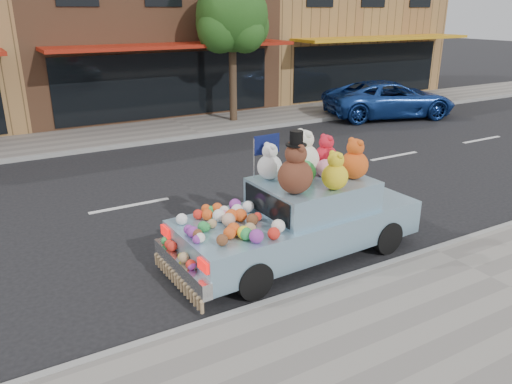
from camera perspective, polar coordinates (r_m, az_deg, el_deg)
ground at (r=12.99m, az=2.89°, el=1.67°), size 120.00×120.00×0.00m
near_sidewalk at (r=8.73m, az=26.99°, el=-9.92°), size 60.00×3.00×0.12m
far_sidewalk at (r=18.57m, az=-8.10°, el=7.35°), size 60.00×3.00×0.12m
near_kerb at (r=9.48m, az=19.55°, el=-6.37°), size 60.00×0.12×0.13m
far_kerb at (r=17.22m, az=-6.19°, el=6.44°), size 60.00×0.12×0.13m
storefront_mid at (r=23.30m, az=-13.96°, el=18.45°), size 10.00×9.80×7.30m
storefront_right at (r=27.88m, az=7.26°, el=19.04°), size 10.00×9.80×7.30m
street_tree at (r=19.02m, az=-2.75°, el=18.87°), size 3.00×2.70×5.22m
car_blue at (r=21.03m, az=15.01°, el=10.21°), size 5.68×3.79×1.45m
art_car at (r=8.67m, az=4.99°, el=-2.33°), size 4.55×1.93×2.37m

